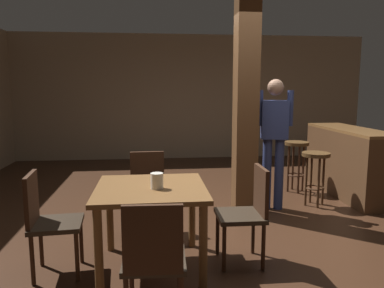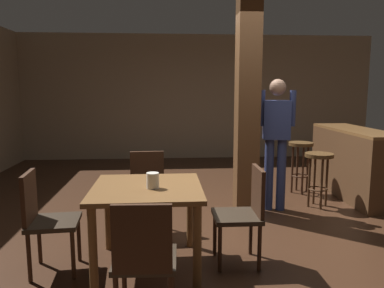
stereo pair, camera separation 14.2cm
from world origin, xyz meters
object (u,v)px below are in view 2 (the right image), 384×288
(dining_table, at_px, (147,200))
(napkin_cup, at_px, (153,181))
(chair_east, at_px, (245,210))
(bar_stool_mid, at_px, (300,155))
(chair_west, at_px, (44,217))
(chair_north, at_px, (147,188))
(bar_counter, at_px, (349,162))
(chair_south, at_px, (144,257))
(bar_stool_near, at_px, (319,166))
(standing_person, at_px, (276,135))

(dining_table, bearing_deg, napkin_cup, -52.21)
(chair_east, relative_size, bar_stool_mid, 1.13)
(napkin_cup, bearing_deg, chair_west, 177.85)
(chair_north, height_order, bar_counter, bar_counter)
(chair_south, relative_size, napkin_cup, 6.53)
(bar_stool_near, bearing_deg, chair_east, -130.72)
(chair_west, distance_m, standing_person, 2.97)
(chair_north, xyz_separation_m, chair_west, (-0.85, -0.87, 0.00))
(napkin_cup, bearing_deg, bar_counter, 36.52)
(dining_table, height_order, bar_stool_near, dining_table)
(standing_person, xyz_separation_m, bar_stool_near, (0.62, 0.08, -0.44))
(bar_stool_mid, bearing_deg, napkin_cup, -132.98)
(chair_east, relative_size, standing_person, 0.52)
(napkin_cup, relative_size, bar_counter, 0.07)
(chair_south, xyz_separation_m, bar_stool_near, (2.22, 2.46, 0.06))
(bar_counter, bearing_deg, napkin_cup, -143.48)
(chair_south, height_order, standing_person, standing_person)
(standing_person, xyz_separation_m, bar_stool_mid, (0.63, 0.78, -0.41))
(dining_table, distance_m, standing_person, 2.23)
(bar_stool_mid, bearing_deg, bar_stool_near, -90.61)
(chair_south, xyz_separation_m, bar_stool_mid, (2.23, 3.16, 0.09))
(chair_east, height_order, standing_person, standing_person)
(napkin_cup, xyz_separation_m, standing_person, (1.56, 1.57, 0.19))
(chair_south, relative_size, bar_stool_near, 1.20)
(dining_table, height_order, chair_east, chair_east)
(bar_stool_near, bearing_deg, chair_south, -132.08)
(dining_table, relative_size, chair_east, 1.08)
(chair_east, bearing_deg, chair_north, 137.70)
(chair_north, height_order, bar_stool_mid, chair_north)
(chair_north, xyz_separation_m, bar_stool_near, (2.27, 0.74, 0.06))
(standing_person, bearing_deg, chair_north, -158.14)
(chair_east, distance_m, napkin_cup, 0.89)
(chair_west, height_order, napkin_cup, chair_west)
(standing_person, bearing_deg, napkin_cup, -134.80)
(bar_stool_near, bearing_deg, standing_person, -172.97)
(chair_south, relative_size, bar_stool_mid, 1.13)
(chair_south, xyz_separation_m, bar_counter, (2.87, 2.91, 0.01))
(chair_east, xyz_separation_m, napkin_cup, (-0.83, -0.07, 0.31))
(bar_stool_near, bearing_deg, chair_west, -152.68)
(dining_table, bearing_deg, chair_east, 0.33)
(chair_west, bearing_deg, bar_counter, 28.68)
(bar_stool_near, relative_size, bar_stool_mid, 0.94)
(standing_person, relative_size, bar_stool_near, 2.33)
(chair_west, xyz_separation_m, bar_stool_mid, (3.13, 2.31, 0.09))
(dining_table, xyz_separation_m, bar_stool_mid, (2.24, 2.28, -0.03))
(dining_table, xyz_separation_m, standing_person, (1.61, 1.50, 0.38))
(napkin_cup, height_order, standing_person, standing_person)
(chair_north, bearing_deg, chair_east, -42.30)
(chair_east, xyz_separation_m, bar_stool_mid, (1.36, 2.27, 0.09))
(dining_table, xyz_separation_m, chair_west, (-0.88, -0.03, -0.12))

